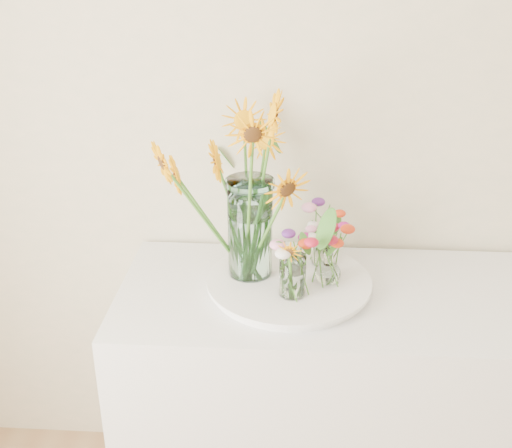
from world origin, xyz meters
name	(u,v)px	position (x,y,z in m)	size (l,w,h in m)	color
counter	(342,410)	(-0.26, 1.93, 0.45)	(1.40, 0.60, 0.90)	white
tray	(289,284)	(-0.44, 1.95, 0.91)	(0.47, 0.47, 0.03)	white
mason_jar	(250,228)	(-0.56, 1.98, 1.08)	(0.13, 0.13, 0.31)	#B4EAE7
sunflower_bouquet	(250,185)	(-0.56, 1.98, 1.22)	(0.76, 0.76, 0.59)	#FBA205
small_vase_a	(293,276)	(-0.43, 1.86, 0.99)	(0.08, 0.08, 0.13)	white
wildflower_posy_a	(293,262)	(-0.43, 1.86, 1.04)	(0.19, 0.19, 0.22)	red
small_vase_b	(328,266)	(-0.33, 1.94, 0.98)	(0.08, 0.08, 0.11)	white
wildflower_posy_b	(329,253)	(-0.33, 1.94, 1.03)	(0.22, 0.22, 0.20)	red
small_vase_c	(322,248)	(-0.34, 2.06, 0.98)	(0.07, 0.07, 0.12)	white
wildflower_posy_c	(323,235)	(-0.34, 2.06, 1.03)	(0.18, 0.18, 0.21)	red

